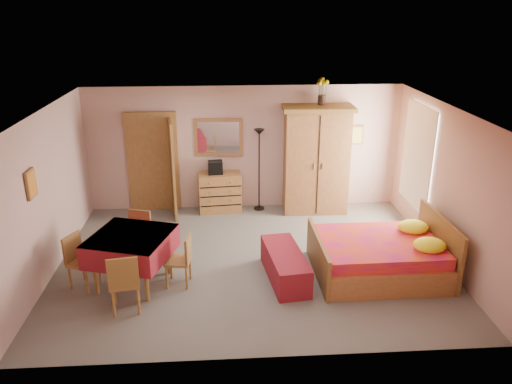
{
  "coord_description": "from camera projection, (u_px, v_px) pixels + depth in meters",
  "views": [
    {
      "loc": [
        -0.42,
        -7.57,
        4.14
      ],
      "look_at": [
        0.1,
        0.3,
        1.15
      ],
      "focal_mm": 35.0,
      "sensor_mm": 36.0,
      "label": 1
    }
  ],
  "objects": [
    {
      "name": "window",
      "position": [
        418.0,
        156.0,
        9.36
      ],
      "size": [
        0.08,
        1.4,
        1.95
      ],
      "primitive_type": "cube",
      "color": "white",
      "rests_on": "wall_right"
    },
    {
      "name": "bench",
      "position": [
        285.0,
        265.0,
        7.94
      ],
      "size": [
        0.68,
        1.44,
        0.46
      ],
      "primitive_type": "cube",
      "rotation": [
        0.0,
        0.0,
        0.13
      ],
      "color": "maroon",
      "rests_on": "floor"
    },
    {
      "name": "sunflower_vase",
      "position": [
        322.0,
        91.0,
        9.88
      ],
      "size": [
        0.22,
        0.22,
        0.54
      ],
      "primitive_type": "cube",
      "rotation": [
        0.0,
        0.0,
        -0.01
      ],
      "color": "yellow",
      "rests_on": "wardrobe"
    },
    {
      "name": "chair_south",
      "position": [
        125.0,
        281.0,
        7.05
      ],
      "size": [
        0.48,
        0.48,
        0.92
      ],
      "primitive_type": "cube",
      "rotation": [
        0.0,
        0.0,
        0.16
      ],
      "color": "#A47137",
      "rests_on": "floor"
    },
    {
      "name": "wall_right",
      "position": [
        446.0,
        186.0,
        8.29
      ],
      "size": [
        0.1,
        5.0,
        2.6
      ],
      "primitive_type": "cube",
      "color": "tan",
      "rests_on": "floor"
    },
    {
      "name": "floor",
      "position": [
        251.0,
        261.0,
        8.56
      ],
      "size": [
        6.5,
        6.5,
        0.0
      ],
      "primitive_type": "plane",
      "color": "slate",
      "rests_on": "ground"
    },
    {
      "name": "chair_east",
      "position": [
        178.0,
        260.0,
        7.72
      ],
      "size": [
        0.42,
        0.42,
        0.84
      ],
      "primitive_type": "cube",
      "rotation": [
        0.0,
        0.0,
        1.44
      ],
      "color": "#A47437",
      "rests_on": "floor"
    },
    {
      "name": "chair_north",
      "position": [
        136.0,
        238.0,
        8.4
      ],
      "size": [
        0.5,
        0.5,
        0.88
      ],
      "primitive_type": "cube",
      "rotation": [
        0.0,
        0.0,
        2.84
      ],
      "color": "olive",
      "rests_on": "floor"
    },
    {
      "name": "stereo",
      "position": [
        215.0,
        167.0,
        10.28
      ],
      "size": [
        0.31,
        0.24,
        0.27
      ],
      "primitive_type": "cube",
      "rotation": [
        0.0,
        0.0,
        0.08
      ],
      "color": "black",
      "rests_on": "chest_of_drawers"
    },
    {
      "name": "picture_left",
      "position": [
        31.0,
        184.0,
        7.19
      ],
      "size": [
        0.04,
        0.32,
        0.42
      ],
      "primitive_type": "cube",
      "color": "orange",
      "rests_on": "wall_left"
    },
    {
      "name": "bed",
      "position": [
        379.0,
        246.0,
        8.01
      ],
      "size": [
        2.11,
        1.67,
        0.96
      ],
      "primitive_type": "cube",
      "rotation": [
        0.0,
        0.0,
        0.02
      ],
      "color": "#BE125A",
      "rests_on": "floor"
    },
    {
      "name": "chair_west",
      "position": [
        83.0,
        262.0,
        7.64
      ],
      "size": [
        0.52,
        0.52,
        0.86
      ],
      "primitive_type": "cube",
      "rotation": [
        0.0,
        0.0,
        -2.0
      ],
      "color": "#AB6D3A",
      "rests_on": "floor"
    },
    {
      "name": "wall_back",
      "position": [
        244.0,
        148.0,
        10.43
      ],
      "size": [
        6.5,
        0.1,
        2.6
      ],
      "primitive_type": "cube",
      "color": "tan",
      "rests_on": "floor"
    },
    {
      "name": "wardrobe",
      "position": [
        316.0,
        160.0,
        10.27
      ],
      "size": [
        1.45,
        0.78,
        2.24
      ],
      "primitive_type": "cube",
      "rotation": [
        0.0,
        0.0,
        -0.03
      ],
      "color": "#935E31",
      "rests_on": "floor"
    },
    {
      "name": "chest_of_drawers",
      "position": [
        220.0,
        192.0,
        10.49
      ],
      "size": [
        0.92,
        0.52,
        0.83
      ],
      "primitive_type": "cube",
      "rotation": [
        0.0,
        0.0,
        0.09
      ],
      "color": "#A56C38",
      "rests_on": "floor"
    },
    {
      "name": "wall_left",
      "position": [
        46.0,
        195.0,
        7.89
      ],
      "size": [
        0.1,
        5.0,
        2.6
      ],
      "primitive_type": "cube",
      "color": "tan",
      "rests_on": "floor"
    },
    {
      "name": "ceiling",
      "position": [
        251.0,
        111.0,
        7.63
      ],
      "size": [
        6.5,
        6.5,
        0.0
      ],
      "primitive_type": "plane",
      "rotation": [
        3.14,
        0.0,
        0.0
      ],
      "color": "brown",
      "rests_on": "wall_back"
    },
    {
      "name": "wall_mirror",
      "position": [
        219.0,
        137.0,
        10.28
      ],
      "size": [
        1.0,
        0.11,
        0.79
      ],
      "primitive_type": "cube",
      "rotation": [
        0.0,
        0.0,
        -0.05
      ],
      "color": "silver",
      "rests_on": "wall_back"
    },
    {
      "name": "picture_back",
      "position": [
        356.0,
        135.0,
        10.45
      ],
      "size": [
        0.3,
        0.04,
        0.4
      ],
      "primitive_type": "cube",
      "color": "#D8BF59",
      "rests_on": "wall_back"
    },
    {
      "name": "doorway",
      "position": [
        153.0,
        163.0,
        10.38
      ],
      "size": [
        1.06,
        0.12,
        2.15
      ],
      "primitive_type": "cube",
      "color": "#9E6B35",
      "rests_on": "floor"
    },
    {
      "name": "floor_lamp",
      "position": [
        259.0,
        170.0,
        10.41
      ],
      "size": [
        0.26,
        0.26,
        1.75
      ],
      "primitive_type": "cube",
      "rotation": [
        0.0,
        0.0,
        0.19
      ],
      "color": "black",
      "rests_on": "floor"
    },
    {
      "name": "dining_table",
      "position": [
        133.0,
        259.0,
        7.73
      ],
      "size": [
        1.43,
        1.43,
        0.84
      ],
      "primitive_type": "cube",
      "rotation": [
        0.0,
        0.0,
        -0.3
      ],
      "color": "maroon",
      "rests_on": "floor"
    },
    {
      "name": "wall_front",
      "position": [
        263.0,
        266.0,
        5.76
      ],
      "size": [
        6.5,
        0.1,
        2.6
      ],
      "primitive_type": "cube",
      "color": "tan",
      "rests_on": "floor"
    }
  ]
}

